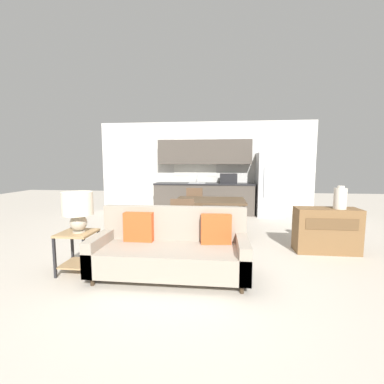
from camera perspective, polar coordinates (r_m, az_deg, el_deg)
The scene contains 12 objects.
ground_plane at distance 3.50m, azimuth -1.81°, elevation -18.51°, with size 20.00×20.00×0.00m, color beige.
wall_back at distance 7.79m, azimuth 2.83°, elevation 5.53°, with size 6.40×0.07×2.70m.
kitchen_counter at distance 7.51m, azimuth 2.82°, elevation 1.59°, with size 2.88×0.65×2.15m.
refrigerator at distance 7.51m, azimuth 16.88°, elevation 1.61°, with size 0.73×0.77×1.76m.
dining_table at distance 5.21m, azimuth 4.06°, elevation -2.37°, with size 1.39×0.95×0.74m.
couch at distance 3.49m, azimuth -4.62°, elevation -12.64°, with size 1.99×0.80×0.88m.
side_table at distance 3.85m, azimuth -24.08°, elevation -10.78°, with size 0.44×0.44×0.56m.
table_lamp at distance 3.71m, azimuth -24.05°, elevation -3.06°, with size 0.39×0.39×0.54m.
credenza at distance 4.83m, azimuth 27.68°, elevation -7.53°, with size 1.00×0.40×0.74m.
vase at distance 4.77m, azimuth 30.07°, elevation -1.18°, with size 0.19×0.19×0.38m.
dining_chair_far_left at distance 6.10m, azimuth 0.25°, elevation -2.78°, with size 0.48×0.48×0.88m.
dining_chair_near_left at distance 4.46m, azimuth -2.03°, elevation -6.21°, with size 0.45×0.45×0.88m.
Camera 1 is at (0.44, -3.14, 1.48)m, focal length 24.00 mm.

